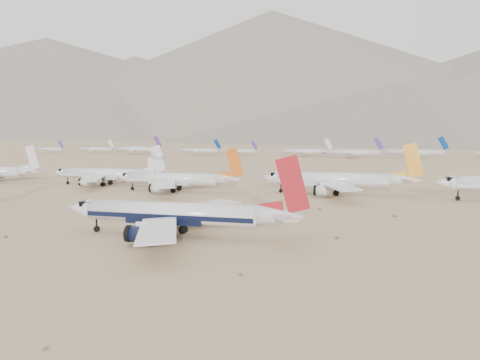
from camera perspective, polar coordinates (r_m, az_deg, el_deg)
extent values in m
plane|color=#997759|center=(103.89, -1.95, -6.59)|extent=(7000.00, 7000.00, 0.00)
cylinder|color=silver|center=(101.70, -8.45, -3.95)|extent=(38.12, 4.51, 4.51)
cube|color=black|center=(101.80, -8.45, -4.26)|extent=(37.36, 4.57, 1.01)
sphere|color=silver|center=(110.37, -17.64, -3.38)|extent=(4.51, 4.51, 4.51)
cube|color=black|center=(110.54, -17.96, -2.72)|extent=(3.15, 2.93, 1.13)
cone|color=silver|center=(95.20, 4.80, -4.39)|extent=(9.53, 4.51, 4.51)
cube|color=silver|center=(88.66, -10.01, -6.00)|extent=(14.72, 23.20, 0.71)
cube|color=silver|center=(90.56, 5.50, -4.58)|extent=(6.05, 7.91, 0.27)
cylinder|color=black|center=(94.75, -11.80, -6.50)|extent=(5.29, 3.24, 3.24)
cube|color=silver|center=(113.14, -4.46, -3.28)|extent=(14.72, 23.20, 0.71)
cube|color=silver|center=(99.09, 6.27, -3.66)|extent=(6.05, 7.91, 0.27)
cylinder|color=black|center=(111.53, -7.58, -4.51)|extent=(5.29, 3.24, 3.24)
cube|color=#A91921|center=(93.83, 6.43, -0.50)|extent=(7.23, 0.36, 11.90)
cylinder|color=black|center=(110.60, -17.07, -5.71)|extent=(1.35, 0.56, 1.35)
cylinder|color=black|center=(99.09, -8.26, -6.72)|extent=(1.89, 1.13, 1.89)
cylinder|color=black|center=(104.80, -6.94, -5.99)|extent=(1.89, 1.13, 1.89)
sphere|color=silver|center=(166.50, 24.67, -0.33)|extent=(4.97, 4.97, 4.97)
cube|color=black|center=(166.23, 24.44, 0.14)|extent=(3.48, 3.23, 1.24)
cylinder|color=black|center=(167.32, 25.01, -2.03)|extent=(1.49, 0.62, 1.49)
cylinder|color=silver|center=(168.75, 11.17, 0.11)|extent=(39.00, 4.74, 4.74)
cube|color=silver|center=(168.81, 11.16, -0.09)|extent=(38.22, 4.81, 1.07)
sphere|color=silver|center=(170.85, 4.63, 0.28)|extent=(4.74, 4.74, 4.74)
cube|color=black|center=(170.84, 4.40, 0.72)|extent=(3.32, 3.08, 1.18)
cone|color=silver|center=(169.20, 19.35, 0.01)|extent=(9.75, 4.74, 4.74)
cube|color=silver|center=(155.06, 12.00, -0.75)|extent=(15.06, 23.73, 0.73)
cube|color=silver|center=(164.87, 20.15, 0.04)|extent=(6.19, 8.09, 0.28)
cylinder|color=silver|center=(159.65, 10.19, -1.29)|extent=(5.42, 3.41, 3.41)
cube|color=silver|center=(182.37, 12.34, 0.26)|extent=(15.06, 23.73, 0.73)
cube|color=silver|center=(173.78, 19.85, 0.34)|extent=(6.19, 8.09, 0.28)
cylinder|color=silver|center=(178.77, 10.62, -0.50)|extent=(5.42, 3.41, 3.41)
cube|color=orange|center=(168.92, 20.34, 2.26)|extent=(7.39, 0.38, 12.18)
cylinder|color=black|center=(171.21, 5.00, -1.31)|extent=(1.42, 0.59, 1.42)
cylinder|color=black|center=(165.90, 11.64, -1.56)|extent=(1.99, 1.18, 1.99)
cylinder|color=black|center=(172.48, 11.74, -1.27)|extent=(1.99, 1.18, 1.99)
cylinder|color=silver|center=(174.73, -8.24, 0.18)|extent=(34.75, 4.25, 4.25)
cube|color=silver|center=(174.79, -8.24, 0.00)|extent=(34.06, 4.31, 0.96)
sphere|color=silver|center=(182.04, -13.31, 0.31)|extent=(4.25, 4.25, 4.25)
cube|color=black|center=(182.23, -13.50, 0.68)|extent=(2.97, 2.76, 1.06)
cone|color=silver|center=(167.71, -1.45, 0.10)|extent=(8.69, 4.25, 4.25)
cube|color=silver|center=(162.55, -9.01, -0.55)|extent=(13.42, 21.15, 0.66)
cube|color=silver|center=(163.36, -1.25, 0.13)|extent=(5.52, 7.21, 0.25)
cylinder|color=silver|center=(167.93, -9.96, -1.01)|extent=(4.83, 3.06, 3.06)
cube|color=silver|center=(185.19, -6.03, 0.31)|extent=(13.42, 21.15, 0.66)
cube|color=silver|center=(171.07, -0.54, 0.40)|extent=(5.52, 7.21, 0.25)
cylinder|color=silver|center=(183.67, -7.77, -0.36)|extent=(4.83, 3.06, 3.06)
cube|color=#D85D15|center=(166.55, -0.65, 2.14)|extent=(6.59, 0.34, 10.85)
cylinder|color=black|center=(182.03, -12.98, -1.02)|extent=(1.27, 0.53, 1.27)
cylinder|color=black|center=(171.91, -8.16, -1.26)|extent=(1.78, 1.06, 1.78)
cylinder|color=black|center=(177.38, -7.43, -1.02)|extent=(1.78, 1.06, 1.78)
cylinder|color=silver|center=(200.16, -16.34, 0.75)|extent=(35.58, 4.26, 4.26)
cube|color=silver|center=(200.21, -16.34, 0.60)|extent=(34.87, 4.32, 0.96)
sphere|color=silver|center=(209.74, -20.54, 0.84)|extent=(4.26, 4.26, 4.26)
cube|color=black|center=(210.00, -20.69, 1.17)|extent=(2.98, 2.77, 1.06)
cone|color=silver|center=(189.94, -10.62, 0.71)|extent=(8.89, 4.26, 4.26)
cube|color=silver|center=(188.16, -17.54, 0.15)|extent=(13.74, 21.65, 0.66)
cube|color=silver|center=(185.46, -10.67, 0.75)|extent=(5.65, 7.38, 0.26)
cylinder|color=silver|center=(194.01, -18.14, -0.26)|extent=(4.94, 3.07, 3.07)
cube|color=silver|center=(209.74, -13.96, 0.85)|extent=(13.74, 21.65, 0.66)
cube|color=silver|center=(192.90, -9.65, 0.97)|extent=(5.65, 7.38, 0.26)
cylinder|color=silver|center=(208.95, -15.57, 0.26)|extent=(4.94, 3.07, 3.07)
cube|color=silver|center=(188.44, -9.97, 2.56)|extent=(6.74, 0.34, 11.11)
cylinder|color=silver|center=(188.26, -9.91, 2.97)|extent=(4.45, 2.76, 2.76)
cylinder|color=black|center=(209.54, -20.25, -0.32)|extent=(1.28, 0.53, 1.28)
cylinder|color=black|center=(197.26, -16.38, -0.50)|extent=(1.79, 1.06, 1.79)
cylinder|color=black|center=(202.38, -15.52, -0.31)|extent=(1.79, 1.06, 1.79)
cone|color=silver|center=(218.12, -24.41, 0.96)|extent=(8.66, 4.26, 4.26)
cube|color=silver|center=(213.91, -24.73, 0.99)|extent=(5.50, 7.19, 0.26)
cube|color=silver|center=(239.49, -26.09, 1.04)|extent=(13.38, 21.08, 0.66)
cube|color=silver|center=(220.18, -23.43, 1.18)|extent=(5.50, 7.19, 0.26)
cube|color=silver|center=(216.22, -23.99, 2.53)|extent=(6.56, 0.34, 10.82)
cylinder|color=silver|center=(495.07, -22.33, 3.51)|extent=(30.31, 3.00, 3.00)
cube|color=#542B87|center=(486.56, -21.00, 4.12)|extent=(6.04, 0.30, 7.60)
cube|color=silver|center=(488.81, -22.87, 3.40)|extent=(7.99, 13.95, 0.30)
cube|color=silver|center=(501.41, -21.79, 3.50)|extent=(7.99, 13.95, 0.30)
cylinder|color=silver|center=(474.44, -17.08, 3.62)|extent=(33.62, 3.32, 3.32)
cube|color=silver|center=(466.25, -15.43, 4.32)|extent=(6.69, 0.33, 8.43)
cube|color=silver|center=(467.05, -17.63, 3.50)|extent=(8.86, 15.47, 0.33)
cube|color=silver|center=(481.91, -16.54, 3.61)|extent=(8.86, 15.47, 0.33)
cylinder|color=silver|center=(451.77, -12.39, 3.70)|extent=(43.83, 4.33, 4.33)
cube|color=#542B87|center=(442.70, -10.02, 4.65)|extent=(8.73, 0.43, 10.99)
cube|color=silver|center=(441.69, -13.05, 3.54)|extent=(11.55, 20.18, 0.43)
cube|color=silver|center=(461.96, -11.76, 3.68)|extent=(11.55, 20.18, 0.43)
cylinder|color=silver|center=(423.98, -4.95, 3.61)|extent=(35.62, 3.52, 3.52)
cube|color=navy|center=(418.57, -2.78, 4.41)|extent=(7.09, 0.35, 8.94)
cube|color=silver|center=(415.31, -5.36, 3.48)|extent=(9.39, 16.40, 0.35)
cube|color=silver|center=(432.72, -4.54, 3.59)|extent=(9.39, 16.40, 0.35)
cylinder|color=silver|center=(413.95, -0.29, 3.55)|extent=(32.23, 3.18, 3.18)
cube|color=#542B87|center=(410.22, 1.76, 4.27)|extent=(6.42, 0.32, 8.08)
cube|color=silver|center=(405.91, -0.59, 3.43)|extent=(8.49, 14.84, 0.32)
cube|color=silver|center=(422.05, -0.01, 3.53)|extent=(8.49, 14.84, 0.32)
cylinder|color=silver|center=(405.84, 8.10, 3.48)|extent=(39.19, 3.87, 3.87)
cube|color=silver|center=(404.06, 10.73, 4.35)|extent=(7.80, 0.39, 9.83)
cube|color=silver|center=(395.80, 7.95, 3.33)|extent=(10.32, 18.04, 0.39)
cube|color=silver|center=(415.95, 8.25, 3.46)|extent=(10.32, 18.04, 0.39)
cylinder|color=silver|center=(391.74, 13.58, 3.30)|extent=(42.86, 4.24, 4.24)
cube|color=#542B87|center=(391.78, 16.56, 4.27)|extent=(8.54, 0.42, 10.75)
cube|color=silver|center=(380.69, 13.55, 3.13)|extent=(11.29, 19.73, 0.42)
cube|color=silver|center=(402.85, 13.59, 3.29)|extent=(11.29, 19.73, 0.42)
cylinder|color=silver|center=(406.61, 20.52, 3.20)|extent=(45.37, 4.48, 4.48)
cube|color=navy|center=(409.24, 23.54, 4.16)|extent=(9.03, 0.45, 11.38)
cube|color=silver|center=(394.98, 20.71, 3.02)|extent=(11.95, 20.88, 0.45)
cube|color=silver|center=(418.30, 20.35, 3.19)|extent=(11.95, 20.88, 0.45)
cone|color=slate|center=(2258.71, -22.30, 10.47)|extent=(3024.00, 3024.00, 420.00)
cone|color=slate|center=(1857.09, -12.54, 9.95)|extent=(1800.00, 1800.00, 300.00)
cone|color=slate|center=(1829.54, 3.84, 12.81)|extent=(2444.00, 2444.00, 470.00)
cone|color=slate|center=(1589.61, 20.63, 9.28)|extent=(1824.00, 1824.00, 240.00)
cone|color=slate|center=(1401.59, -17.26, 6.90)|extent=(855.00, 855.00, 95.00)
cone|color=slate|center=(1204.42, 20.17, 8.04)|extent=(1260.00, 1260.00, 140.00)
ellipsoid|color=brown|center=(111.96, -26.65, -6.18)|extent=(0.84, 0.84, 0.46)
ellipsoid|color=brown|center=(128.17, -13.33, -4.17)|extent=(0.98, 0.98, 0.54)
ellipsoid|color=brown|center=(55.84, -22.62, -18.39)|extent=(0.56, 0.56, 0.31)
ellipsoid|color=brown|center=(75.30, 0.06, -11.39)|extent=(0.70, 0.70, 0.39)
ellipsoid|color=brown|center=(101.56, 11.75, -6.87)|extent=(0.84, 0.84, 0.46)
ellipsoid|color=brown|center=(130.58, 18.34, -4.13)|extent=(0.98, 0.98, 0.54)
ellipsoid|color=brown|center=(137.06, 9.71, -3.44)|extent=(0.88, 0.88, 0.48)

